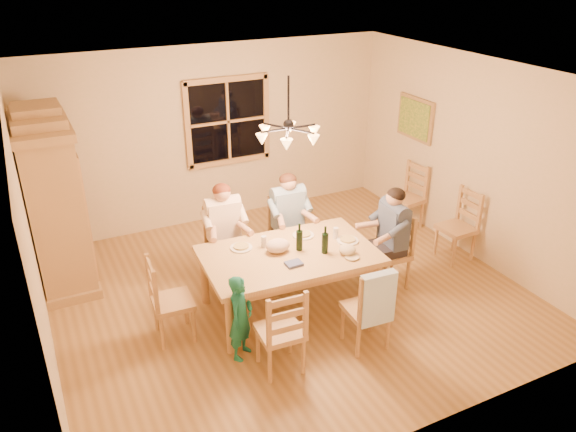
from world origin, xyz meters
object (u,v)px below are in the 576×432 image
armoire (55,204)px  chair_far_left (226,258)px  chandelier (288,133)px  chair_near_left (280,343)px  wine_bottle_b (325,240)px  child (241,318)px  chair_spare_back (406,208)px  dining_table (289,260)px  chair_spare_front (455,238)px  chair_near_right (365,321)px  chair_end_right (389,264)px  wine_bottle_a (299,237)px  adult_woman (224,221)px  chair_end_left (174,313)px  chair_far_right (288,246)px  adult_plaid_man (288,209)px  adult_slate_man (392,226)px

armoire → chair_far_left: armoire is taller
chandelier → chair_near_left: (-0.69, -1.20, -1.77)m
wine_bottle_b → child: size_ratio=0.34×
child → chair_spare_back: (3.41, 1.74, -0.18)m
dining_table → chair_spare_back: size_ratio=2.06×
chandelier → child: size_ratio=0.80×
chandelier → chair_spare_front: size_ratio=0.78×
chair_near_left → chair_near_right: bearing=0.0°
child → chair_end_right: bearing=-29.1°
chandelier → wine_bottle_a: (-0.00, -0.28, -1.15)m
chair_near_right → armoire: bearing=137.0°
chair_near_left → chandelier: bearing=63.7°
chair_spare_back → chair_spare_front: bearing=170.4°
chair_spare_back → adult_woman: bearing=84.8°
dining_table → armoire: bearing=140.2°
armoire → chair_end_left: armoire is taller
chair_far_right → chair_end_right: (0.93, -0.99, 0.00)m
chair_near_left → wine_bottle_a: wine_bottle_a is taller
adult_woman → wine_bottle_a: 1.11m
chair_near_right → chair_spare_back: same height
chair_far_left → chair_near_left: (-0.11, -1.86, 0.00)m
chair_near_right → chair_spare_front: size_ratio=1.00×
dining_table → chair_far_right: bearing=64.2°
adult_plaid_man → chair_far_right: bearing=3.4°
adult_woman → adult_slate_man: size_ratio=1.00×
child → chair_spare_back: size_ratio=0.97×
adult_woman → chair_far_right: bearing=-180.0°
chair_near_left → chair_end_left: (-0.82, 0.98, 0.00)m
chair_near_right → adult_plaid_man: adult_plaid_man is taller
wine_bottle_b → chair_spare_back: bearing=31.6°
chair_end_right → chair_near_left: bearing=116.6°
child → chandelier: bearing=0.3°
chair_near_left → wine_bottle_a: (0.69, 0.92, 0.62)m
armoire → chair_far_left: 2.20m
chair_far_left → adult_slate_man: bearing=153.4°
dining_table → chandelier: bearing=65.2°
chair_end_right → wine_bottle_b: size_ratio=3.00×
dining_table → wine_bottle_b: (0.37, -0.17, 0.26)m
dining_table → adult_plaid_man: (0.44, 0.91, 0.18)m
wine_bottle_b → child: 1.33m
chair_near_right → child: 1.34m
wine_bottle_b → adult_plaid_man: bearing=86.2°
chair_near_right → chair_spare_back: 3.04m
chandelier → chair_near_left: size_ratio=0.78×
chandelier → chair_far_right: size_ratio=0.78×
child → chair_spare_back: 3.84m
chair_spare_front → wine_bottle_a: bearing=90.1°
chair_near_right → adult_slate_man: 1.39m
adult_woman → chair_spare_back: size_ratio=0.88×
chair_near_left → chair_far_right: bearing=64.8°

